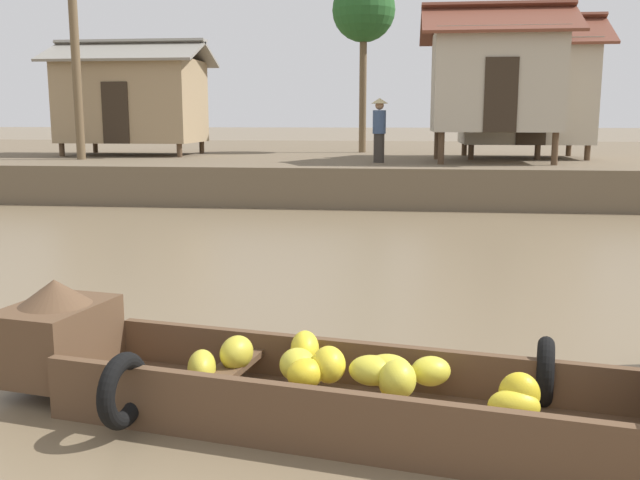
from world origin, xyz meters
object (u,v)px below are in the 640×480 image
at_px(stilt_house_left, 133,99).
at_px(stilt_house_mid_right, 525,91).
at_px(stilt_house_mid_left, 495,79).
at_px(vendor_person, 379,127).
at_px(palm_tree_mid, 364,12).
at_px(banana_boat, 342,382).

bearing_deg(stilt_house_left, stilt_house_mid_right, -1.28).
distance_m(stilt_house_mid_left, vendor_person, 3.27).
bearing_deg(palm_tree_mid, vendor_person, -82.27).
bearing_deg(stilt_house_left, banana_boat, -64.49).
distance_m(banana_boat, stilt_house_left, 18.87).
xyz_separation_m(banana_boat, stilt_house_mid_left, (2.72, 14.49, 2.81)).
xyz_separation_m(stilt_house_left, stilt_house_mid_right, (11.91, -0.27, 0.20)).
height_order(banana_boat, palm_tree_mid, palm_tree_mid).
xyz_separation_m(banana_boat, stilt_house_mid_right, (3.85, 16.63, 2.59)).
distance_m(stilt_house_left, vendor_person, 8.44).
relative_size(stilt_house_mid_left, palm_tree_mid, 0.71).
bearing_deg(stilt_house_mid_left, stilt_house_mid_right, 62.22).
xyz_separation_m(banana_boat, vendor_person, (-0.24, 13.83, 1.58)).
bearing_deg(stilt_house_mid_left, banana_boat, -100.63).
height_order(banana_boat, stilt_house_mid_left, stilt_house_mid_left).
relative_size(banana_boat, vendor_person, 3.23).
bearing_deg(stilt_house_mid_right, vendor_person, -145.60).
bearing_deg(vendor_person, banana_boat, -89.00).
distance_m(stilt_house_left, stilt_house_mid_left, 11.05).
bearing_deg(stilt_house_mid_left, vendor_person, -167.46).
xyz_separation_m(palm_tree_mid, vendor_person, (0.76, -5.57, -3.67)).
xyz_separation_m(stilt_house_left, palm_tree_mid, (7.06, 2.50, 2.86)).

